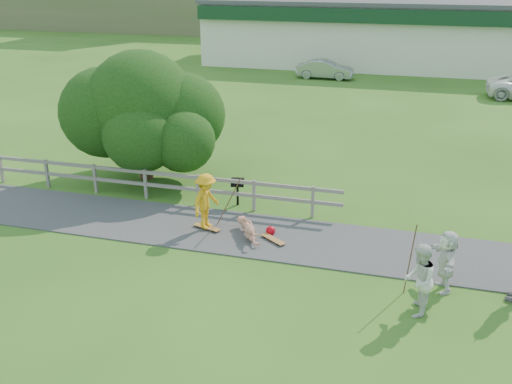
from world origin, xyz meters
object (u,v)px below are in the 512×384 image
skater_rider (206,204)px  car_silver (325,69)px  skater_fallen (249,229)px  tree (143,132)px  bbq (238,192)px  spectator_a (419,280)px  spectator_d (446,261)px

skater_rider → car_silver: size_ratio=0.44×
skater_rider → skater_fallen: bearing=-80.9°
skater_rider → tree: (-3.89, 3.76, 0.99)m
skater_fallen → bbq: (-1.08, 2.32, 0.19)m
skater_rider → car_silver: (-0.49, 25.90, -0.22)m
car_silver → bbq: bearing=-177.0°
skater_rider → skater_fallen: skater_rider is taller
spectator_a → tree: bearing=-118.4°
skater_rider → spectator_d: size_ratio=1.07×
skater_fallen → skater_rider: bearing=141.9°
spectator_d → car_silver: 28.57m
tree → bbq: (4.22, -1.58, -1.40)m
skater_fallen → bbq: bbq is taller
skater_fallen → spectator_a: size_ratio=0.87×
spectator_a → spectator_d: (0.66, 1.31, -0.08)m
spectator_d → car_silver: bearing=-175.8°
spectator_d → tree: bearing=-127.4°
tree → bbq: size_ratio=6.80×
car_silver → tree: bearing=172.3°
bbq → spectator_d: bearing=-41.2°
car_silver → tree: size_ratio=0.62×
skater_rider → tree: 5.50m
spectator_a → tree: (-10.30, 6.72, 0.97)m
skater_fallen → spectator_d: 5.88m
spectator_a → car_silver: (-6.90, 28.86, -0.24)m
skater_fallen → car_silver: size_ratio=0.39×
spectator_d → skater_rider: bearing=-114.3°
spectator_d → tree: 12.27m
skater_rider → bbq: (0.34, 2.18, -0.41)m
spectator_a → spectator_d: size_ratio=1.10×
spectator_a → car_silver: 29.68m
bbq → skater_fallen: bearing=-76.6°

